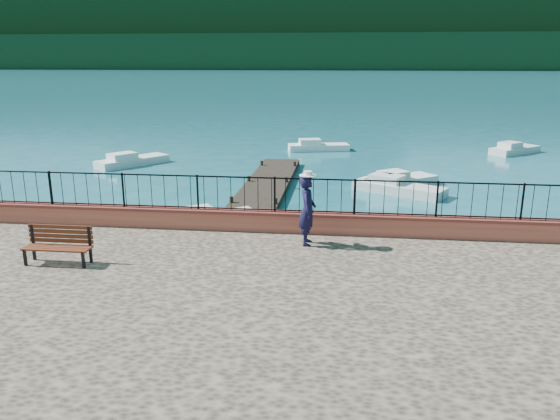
% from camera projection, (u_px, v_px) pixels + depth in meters
% --- Properties ---
extents(ground, '(2000.00, 2000.00, 0.00)m').
position_uv_depth(ground, '(267.00, 333.00, 12.19)').
color(ground, '#19596B').
rests_on(ground, ground).
extents(parapet, '(28.00, 0.46, 0.58)m').
position_uv_depth(parapet, '(285.00, 222.00, 15.32)').
color(parapet, '#CC6849').
rests_on(parapet, promenade).
extents(railing, '(27.00, 0.05, 0.95)m').
position_uv_depth(railing, '(285.00, 195.00, 15.12)').
color(railing, black).
rests_on(railing, parapet).
extents(dock, '(2.00, 16.00, 0.30)m').
position_uv_depth(dock, '(261.00, 195.00, 23.85)').
color(dock, '#2D231C').
rests_on(dock, ground).
extents(far_forest, '(900.00, 60.00, 18.00)m').
position_uv_depth(far_forest, '(346.00, 52.00, 296.61)').
color(far_forest, black).
rests_on(far_forest, ground).
extents(foothills, '(900.00, 120.00, 44.00)m').
position_uv_depth(foothills, '(347.00, 32.00, 350.49)').
color(foothills, black).
rests_on(foothills, ground).
extents(park_bench, '(1.60, 0.54, 0.89)m').
position_uv_depth(park_bench, '(59.00, 252.00, 12.94)').
color(park_bench, black).
rests_on(park_bench, promenade).
extents(person, '(0.45, 0.68, 1.84)m').
position_uv_depth(person, '(307.00, 210.00, 14.11)').
color(person, black).
rests_on(person, promenade).
extents(hat, '(0.44, 0.44, 0.12)m').
position_uv_depth(hat, '(308.00, 173.00, 13.85)').
color(hat, white).
rests_on(hat, person).
extents(boat_0, '(3.67, 3.12, 0.80)m').
position_uv_depth(boat_0, '(210.00, 217.00, 19.66)').
color(boat_0, silver).
rests_on(boat_0, ground).
extents(boat_1, '(4.25, 3.19, 0.80)m').
position_uv_depth(boat_1, '(399.00, 185.00, 24.66)').
color(boat_1, silver).
rests_on(boat_1, ground).
extents(boat_2, '(3.62, 3.17, 0.80)m').
position_uv_depth(boat_2, '(402.00, 178.00, 26.11)').
color(boat_2, white).
rests_on(boat_2, ground).
extents(boat_3, '(3.56, 4.14, 0.80)m').
position_uv_depth(boat_3, '(132.00, 158.00, 31.18)').
color(boat_3, white).
rests_on(boat_3, ground).
extents(boat_4, '(4.14, 2.11, 0.80)m').
position_uv_depth(boat_4, '(319.00, 145.00, 36.11)').
color(boat_4, white).
rests_on(boat_4, ground).
extents(boat_5, '(3.63, 3.34, 0.80)m').
position_uv_depth(boat_5, '(515.00, 147.00, 35.02)').
color(boat_5, silver).
rests_on(boat_5, ground).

